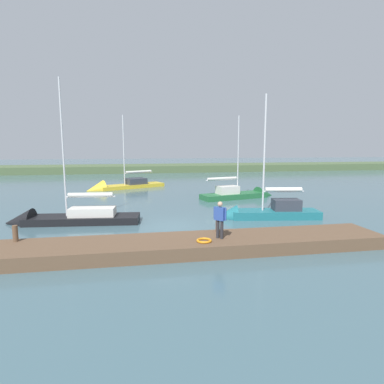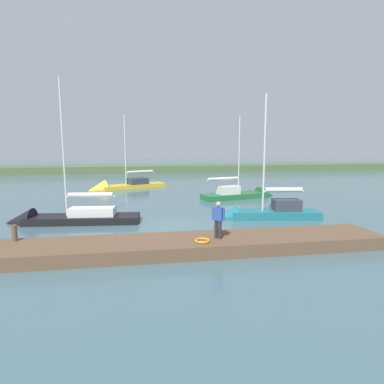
{
  "view_description": "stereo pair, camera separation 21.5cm",
  "coord_description": "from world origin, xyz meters",
  "px_view_note": "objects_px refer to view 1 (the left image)",
  "views": [
    {
      "loc": [
        1.86,
        17.67,
        4.61
      ],
      "look_at": [
        -1.71,
        -2.63,
        1.59
      ],
      "focal_mm": 29.41,
      "sensor_mm": 36.0,
      "label": 1
    },
    {
      "loc": [
        1.64,
        17.71,
        4.61
      ],
      "look_at": [
        -1.71,
        -2.63,
        1.59
      ],
      "focal_mm": 29.41,
      "sensor_mm": 36.0,
      "label": 2
    }
  ],
  "objects_px": {
    "mooring_post_near": "(218,224)",
    "sailboat_far_right": "(263,215)",
    "mooring_post_far": "(15,233)",
    "life_ring_buoy": "(204,240)",
    "person_on_dock": "(220,217)",
    "sailboat_near_dock": "(64,220)",
    "sailboat_outer_mooring": "(243,196)",
    "sailboat_behind_pier": "(120,188)"
  },
  "relations": [
    {
      "from": "person_on_dock",
      "to": "mooring_post_far",
      "type": "bearing_deg",
      "value": -52.83
    },
    {
      "from": "person_on_dock",
      "to": "sailboat_near_dock",
      "type": "bearing_deg",
      "value": -85.27
    },
    {
      "from": "life_ring_buoy",
      "to": "sailboat_outer_mooring",
      "type": "height_order",
      "value": "sailboat_outer_mooring"
    },
    {
      "from": "sailboat_behind_pier",
      "to": "sailboat_outer_mooring",
      "type": "relative_size",
      "value": 1.1
    },
    {
      "from": "life_ring_buoy",
      "to": "sailboat_outer_mooring",
      "type": "relative_size",
      "value": 0.08
    },
    {
      "from": "mooring_post_near",
      "to": "person_on_dock",
      "type": "distance_m",
      "value": 1.22
    },
    {
      "from": "mooring_post_far",
      "to": "person_on_dock",
      "type": "relative_size",
      "value": 0.42
    },
    {
      "from": "mooring_post_far",
      "to": "person_on_dock",
      "type": "distance_m",
      "value": 8.78
    },
    {
      "from": "sailboat_behind_pier",
      "to": "person_on_dock",
      "type": "xyz_separation_m",
      "value": [
        -5.43,
        21.74,
        1.38
      ]
    },
    {
      "from": "mooring_post_near",
      "to": "mooring_post_far",
      "type": "height_order",
      "value": "mooring_post_near"
    },
    {
      "from": "sailboat_near_dock",
      "to": "person_on_dock",
      "type": "distance_m",
      "value": 10.32
    },
    {
      "from": "person_on_dock",
      "to": "sailboat_outer_mooring",
      "type": "bearing_deg",
      "value": -158.85
    },
    {
      "from": "mooring_post_near",
      "to": "mooring_post_far",
      "type": "bearing_deg",
      "value": 0.0
    },
    {
      "from": "mooring_post_far",
      "to": "sailboat_behind_pier",
      "type": "xyz_separation_m",
      "value": [
        -3.26,
        -20.67,
        -0.79
      ]
    },
    {
      "from": "sailboat_outer_mooring",
      "to": "sailboat_far_right",
      "type": "xyz_separation_m",
      "value": [
        1.42,
        7.97,
        0.09
      ]
    },
    {
      "from": "sailboat_far_right",
      "to": "person_on_dock",
      "type": "relative_size",
      "value": 5.16
    },
    {
      "from": "sailboat_near_dock",
      "to": "person_on_dock",
      "type": "relative_size",
      "value": 5.63
    },
    {
      "from": "life_ring_buoy",
      "to": "sailboat_near_dock",
      "type": "xyz_separation_m",
      "value": [
        7.12,
        -6.86,
        -0.45
      ]
    },
    {
      "from": "mooring_post_far",
      "to": "person_on_dock",
      "type": "xyz_separation_m",
      "value": [
        -8.69,
        1.07,
        0.6
      ]
    },
    {
      "from": "sailboat_near_dock",
      "to": "sailboat_behind_pier",
      "type": "bearing_deg",
      "value": -93.81
    },
    {
      "from": "mooring_post_far",
      "to": "sailboat_far_right",
      "type": "xyz_separation_m",
      "value": [
        -13.12,
        -4.69,
        -0.72
      ]
    },
    {
      "from": "person_on_dock",
      "to": "sailboat_behind_pier",
      "type": "bearing_deg",
      "value": -121.76
    },
    {
      "from": "life_ring_buoy",
      "to": "sailboat_behind_pier",
      "type": "relative_size",
      "value": 0.07
    },
    {
      "from": "mooring_post_far",
      "to": "person_on_dock",
      "type": "bearing_deg",
      "value": 172.96
    },
    {
      "from": "sailboat_outer_mooring",
      "to": "mooring_post_near",
      "type": "bearing_deg",
      "value": -128.68
    },
    {
      "from": "life_ring_buoy",
      "to": "mooring_post_near",
      "type": "bearing_deg",
      "value": -123.88
    },
    {
      "from": "life_ring_buoy",
      "to": "person_on_dock",
      "type": "distance_m",
      "value": 1.24
    },
    {
      "from": "mooring_post_near",
      "to": "sailboat_far_right",
      "type": "distance_m",
      "value": 6.38
    },
    {
      "from": "life_ring_buoy",
      "to": "sailboat_far_right",
      "type": "distance_m",
      "value": 8.05
    },
    {
      "from": "mooring_post_far",
      "to": "life_ring_buoy",
      "type": "relative_size",
      "value": 1.06
    },
    {
      "from": "sailboat_near_dock",
      "to": "sailboat_far_right",
      "type": "relative_size",
      "value": 1.09
    },
    {
      "from": "sailboat_near_dock",
      "to": "sailboat_far_right",
      "type": "bearing_deg",
      "value": -178.06
    },
    {
      "from": "mooring_post_far",
      "to": "sailboat_behind_pier",
      "type": "height_order",
      "value": "sailboat_behind_pier"
    },
    {
      "from": "sailboat_near_dock",
      "to": "life_ring_buoy",
      "type": "bearing_deg",
      "value": 141.43
    },
    {
      "from": "person_on_dock",
      "to": "sailboat_far_right",
      "type": "bearing_deg",
      "value": -173.33
    },
    {
      "from": "mooring_post_near",
      "to": "sailboat_behind_pier",
      "type": "bearing_deg",
      "value": -74.81
    },
    {
      "from": "mooring_post_near",
      "to": "person_on_dock",
      "type": "bearing_deg",
      "value": 80.48
    },
    {
      "from": "mooring_post_near",
      "to": "sailboat_far_right",
      "type": "relative_size",
      "value": 0.09
    },
    {
      "from": "mooring_post_near",
      "to": "life_ring_buoy",
      "type": "relative_size",
      "value": 1.2
    },
    {
      "from": "life_ring_buoy",
      "to": "sailboat_behind_pier",
      "type": "distance_m",
      "value": 22.59
    },
    {
      "from": "sailboat_behind_pier",
      "to": "person_on_dock",
      "type": "relative_size",
      "value": 5.39
    },
    {
      "from": "sailboat_far_right",
      "to": "person_on_dock",
      "type": "xyz_separation_m",
      "value": [
        4.43,
        5.76,
        1.31
      ]
    }
  ]
}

